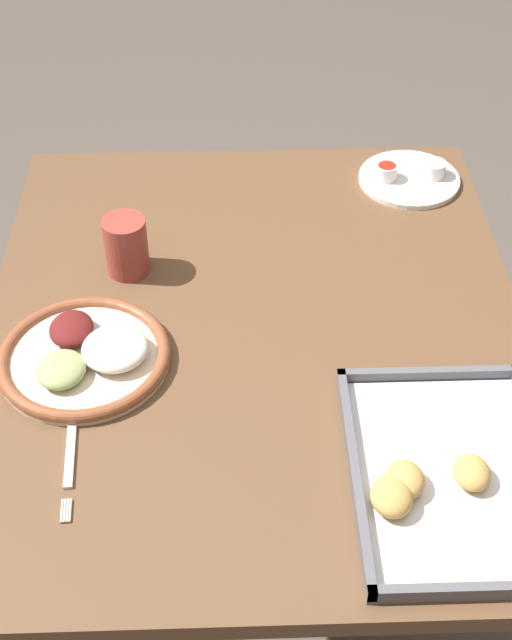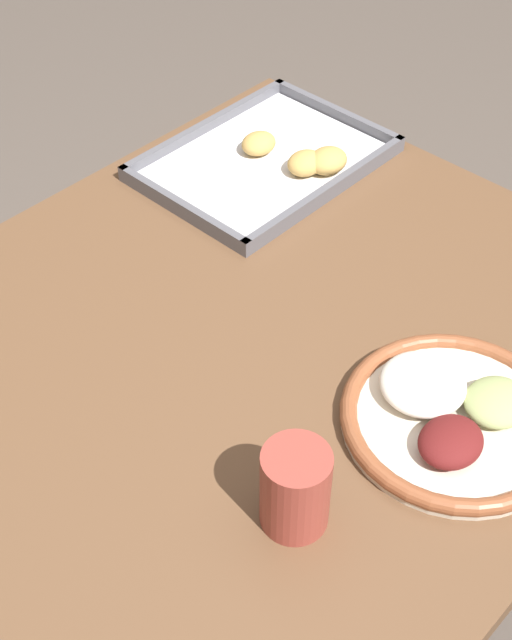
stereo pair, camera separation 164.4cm
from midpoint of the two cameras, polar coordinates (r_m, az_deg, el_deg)
The scene contains 5 objects.
ground_plane at distance 1.68m, azimuth -17.59°, elevation -43.66°, with size 8.00×8.00×0.00m, color #564C44.
dining_table at distance 1.06m, azimuth -27.36°, elevation -41.17°, with size 1.01×0.84×0.77m.
dinner_plate at distance 0.87m, azimuth -14.08°, elevation -51.57°, with size 0.26×0.26×0.05m.
baking_tray at distance 1.00m, azimuth -20.14°, elevation -19.12°, with size 0.36×0.26×0.04m.
drinking_cup at distance 0.90m, azimuth -37.42°, elevation -55.21°, with size 0.07×0.07×0.10m.
Camera 2 is at (-0.54, -0.53, 1.56)m, focal length 50.00 mm.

